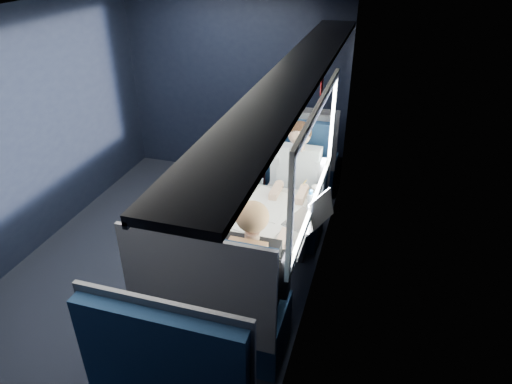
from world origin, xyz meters
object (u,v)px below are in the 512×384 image
(man, at_px, (296,182))
(cup, at_px, (316,191))
(seat_row_front, at_px, (294,160))
(laptop, at_px, (313,215))
(seat_bay_near, at_px, (274,196))
(bottle_small, at_px, (310,201))
(table, at_px, (271,223))
(seat_bay_far, at_px, (215,312))
(woman, at_px, (255,270))

(man, relative_size, cup, 13.42)
(seat_row_front, bearing_deg, laptop, -73.45)
(seat_bay_near, distance_m, bottle_small, 0.94)
(seat_bay_near, bearing_deg, man, -33.74)
(table, relative_size, seat_bay_far, 0.79)
(table, bearing_deg, seat_bay_far, -101.78)
(table, distance_m, bottle_small, 0.39)
(woman, bearing_deg, seat_bay_near, 99.40)
(seat_bay_near, xyz_separation_m, bottle_small, (0.49, -0.69, 0.40))
(man, height_order, bottle_small, man)
(seat_bay_far, distance_m, man, 1.62)
(seat_bay_far, height_order, seat_row_front, seat_bay_far)
(seat_row_front, relative_size, man, 0.88)
(bottle_small, xyz_separation_m, cup, (0.00, 0.25, -0.04))
(woman, bearing_deg, seat_bay_far, -146.18)
(man, relative_size, laptop, 3.22)
(bottle_small, height_order, cup, bottle_small)
(seat_bay_far, relative_size, cup, 12.80)
(table, xyz_separation_m, seat_row_front, (-0.18, 1.80, -0.25))
(seat_row_front, relative_size, woman, 0.88)
(seat_row_front, bearing_deg, table, -84.20)
(table, height_order, seat_bay_far, seat_bay_far)
(seat_row_front, height_order, bottle_small, seat_row_front)
(seat_row_front, height_order, laptop, seat_row_front)
(seat_row_front, distance_m, bottle_small, 1.73)
(seat_row_front, distance_m, man, 1.17)
(seat_bay_far, relative_size, laptop, 3.06)
(man, bearing_deg, laptop, -67.91)
(bottle_small, bearing_deg, man, 114.13)
(man, distance_m, woman, 1.41)
(woman, bearing_deg, laptop, 68.04)
(woman, xyz_separation_m, laptop, (0.28, 0.71, 0.08))
(seat_bay_near, bearing_deg, seat_bay_far, -89.61)
(laptop, bearing_deg, bottle_small, 106.22)
(table, relative_size, cup, 10.15)
(man, distance_m, cup, 0.35)
(table, height_order, seat_bay_near, seat_bay_near)
(laptop, bearing_deg, seat_bay_near, 121.96)
(seat_bay_near, relative_size, seat_row_front, 1.09)
(seat_bay_near, xyz_separation_m, seat_row_front, (0.01, 0.92, -0.01))
(cup, bearing_deg, seat_bay_near, 138.60)
(seat_bay_far, distance_m, woman, 0.43)
(seat_bay_far, xyz_separation_m, woman, (0.25, 0.17, 0.31))
(laptop, height_order, bottle_small, laptop)
(man, relative_size, bottle_small, 6.81)
(laptop, relative_size, bottle_small, 2.12)
(man, height_order, cup, man)
(seat_row_front, bearing_deg, cup, -70.51)
(seat_row_front, relative_size, bottle_small, 5.98)
(man, xyz_separation_m, woman, (0.00, -1.41, 0.01))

